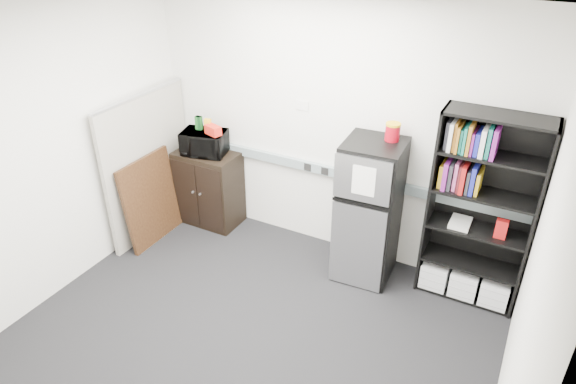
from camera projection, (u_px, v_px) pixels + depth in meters
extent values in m
plane|color=black|center=(246.00, 343.00, 4.45)|extent=(4.00, 4.00, 0.00)
cube|color=white|center=(333.00, 130.00, 5.13)|extent=(4.00, 0.02, 2.70)
cube|color=white|center=(529.00, 295.00, 2.97)|extent=(0.02, 3.50, 2.70)
cube|color=white|center=(51.00, 156.00, 4.60)|extent=(0.02, 3.50, 2.70)
cube|color=white|center=(228.00, 22.00, 3.12)|extent=(4.00, 3.50, 0.02)
cube|color=gray|center=(330.00, 171.00, 5.33)|extent=(3.92, 0.05, 0.10)
cube|color=white|center=(302.00, 106.00, 5.17)|extent=(0.14, 0.00, 0.10)
cube|color=black|center=(431.00, 201.00, 4.75)|extent=(0.02, 0.34, 1.85)
cube|color=black|center=(533.00, 225.00, 4.39)|extent=(0.02, 0.34, 1.85)
cube|color=black|center=(483.00, 204.00, 4.69)|extent=(0.90, 0.02, 1.85)
cube|color=black|center=(501.00, 116.00, 4.12)|extent=(0.90, 0.34, 0.02)
cube|color=black|center=(463.00, 291.00, 5.01)|extent=(0.85, 0.32, 0.03)
cube|color=black|center=(469.00, 263.00, 4.84)|extent=(0.85, 0.32, 0.03)
cube|color=black|center=(477.00, 230.00, 4.66)|extent=(0.85, 0.32, 0.02)
cube|color=black|center=(484.00, 195.00, 4.48)|extent=(0.85, 0.32, 0.02)
cube|color=black|center=(492.00, 156.00, 4.30)|extent=(0.85, 0.32, 0.02)
cube|color=silver|center=(436.00, 272.00, 5.05)|extent=(0.25, 0.30, 0.25)
cube|color=silver|center=(465.00, 281.00, 4.94)|extent=(0.25, 0.30, 0.25)
cube|color=silver|center=(495.00, 290.00, 4.83)|extent=(0.25, 0.30, 0.25)
cube|color=#9D988B|center=(149.00, 166.00, 5.66)|extent=(0.05, 1.30, 1.60)
cube|color=#B2B2B7|center=(138.00, 95.00, 5.26)|extent=(0.06, 1.30, 0.02)
cube|color=black|center=(209.00, 187.00, 5.97)|extent=(0.71, 0.44, 0.89)
cube|color=black|center=(185.00, 193.00, 5.86)|extent=(0.33, 0.01, 0.78)
cube|color=black|center=(210.00, 200.00, 5.72)|extent=(0.33, 0.01, 0.78)
cylinder|color=#B2B2B7|center=(193.00, 192.00, 5.78)|extent=(0.02, 0.02, 0.02)
cylinder|color=#B2B2B7|center=(200.00, 194.00, 5.74)|extent=(0.02, 0.02, 0.02)
imported|color=black|center=(204.00, 143.00, 5.67)|extent=(0.54, 0.43, 0.26)
cube|color=#19581E|center=(199.00, 123.00, 5.63)|extent=(0.08, 0.06, 0.15)
cube|color=#0C3615|center=(199.00, 123.00, 5.63)|extent=(0.07, 0.05, 0.15)
cube|color=gold|center=(208.00, 125.00, 5.58)|extent=(0.08, 0.07, 0.14)
cube|color=red|center=(213.00, 130.00, 5.51)|extent=(0.20, 0.15, 0.10)
cube|color=black|center=(369.00, 212.00, 4.97)|extent=(0.58, 0.58, 1.43)
cube|color=#B6B6BB|center=(362.00, 180.00, 4.52)|extent=(0.52, 0.05, 0.43)
cube|color=#B6B6BB|center=(357.00, 248.00, 4.87)|extent=(0.52, 0.05, 0.92)
cube|color=black|center=(360.00, 204.00, 4.63)|extent=(0.52, 0.04, 0.03)
cube|color=white|center=(364.00, 181.00, 4.50)|extent=(0.21, 0.02, 0.28)
cube|color=black|center=(375.00, 143.00, 4.62)|extent=(0.58, 0.58, 0.02)
cylinder|color=#9E0715|center=(393.00, 132.00, 4.62)|extent=(0.13, 0.13, 0.16)
cylinder|color=gold|center=(394.00, 122.00, 4.57)|extent=(0.14, 0.14, 0.02)
cube|color=black|center=(151.00, 200.00, 5.62)|extent=(0.15, 0.77, 0.98)
cube|color=beige|center=(153.00, 200.00, 5.61)|extent=(0.10, 0.65, 0.83)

